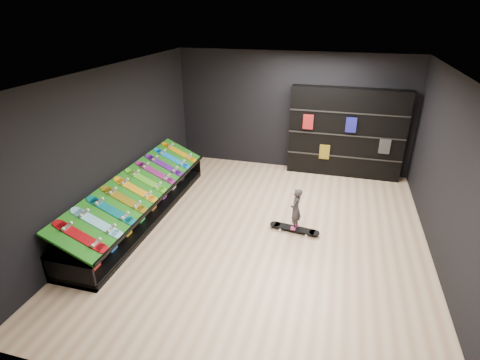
% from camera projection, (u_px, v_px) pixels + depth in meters
% --- Properties ---
extents(floor, '(6.00, 7.00, 0.01)m').
position_uv_depth(floor, '(262.00, 234.00, 7.17)').
color(floor, '#D6B591').
rests_on(floor, ground).
extents(ceiling, '(6.00, 7.00, 0.01)m').
position_uv_depth(ceiling, '(267.00, 74.00, 5.90)').
color(ceiling, white).
rests_on(ceiling, ground).
extents(wall_back, '(6.00, 0.02, 3.00)m').
position_uv_depth(wall_back, '(292.00, 112.00, 9.60)').
color(wall_back, black).
rests_on(wall_back, ground).
extents(wall_front, '(6.00, 0.02, 3.00)m').
position_uv_depth(wall_front, '(188.00, 299.00, 3.47)').
color(wall_front, black).
rests_on(wall_front, ground).
extents(wall_left, '(0.02, 7.00, 3.00)m').
position_uv_depth(wall_left, '(113.00, 147.00, 7.24)').
color(wall_left, black).
rests_on(wall_left, ground).
extents(wall_right, '(0.02, 7.00, 3.00)m').
position_uv_depth(wall_right, '(453.00, 181.00, 5.83)').
color(wall_right, black).
rests_on(wall_right, ground).
extents(display_rack, '(0.90, 4.50, 0.50)m').
position_uv_depth(display_rack, '(141.00, 206.00, 7.66)').
color(display_rack, black).
rests_on(display_rack, ground).
extents(turf_ramp, '(0.92, 4.50, 0.46)m').
position_uv_depth(turf_ramp, '(141.00, 186.00, 7.46)').
color(turf_ramp, '#12590E').
rests_on(turf_ramp, display_rack).
extents(back_shelving, '(2.78, 0.32, 2.22)m').
position_uv_depth(back_shelving, '(346.00, 133.00, 9.28)').
color(back_shelving, black).
rests_on(back_shelving, ground).
extents(floor_skateboard, '(1.00, 0.35, 0.09)m').
position_uv_depth(floor_skateboard, '(294.00, 230.00, 7.23)').
color(floor_skateboard, black).
rests_on(floor_skateboard, ground).
extents(child, '(0.16, 0.21, 0.50)m').
position_uv_depth(child, '(295.00, 217.00, 7.11)').
color(child, black).
rests_on(child, floor_skateboard).
extents(display_board_0, '(0.93, 0.22, 0.50)m').
position_uv_depth(display_board_0, '(81.00, 237.00, 5.78)').
color(display_board_0, red).
rests_on(display_board_0, turf_ramp).
extents(display_board_1, '(0.93, 0.22, 0.50)m').
position_uv_depth(display_board_1, '(97.00, 223.00, 6.15)').
color(display_board_1, '#0CB2E5').
rests_on(display_board_1, turf_ramp).
extents(display_board_2, '(0.93, 0.22, 0.50)m').
position_uv_depth(display_board_2, '(111.00, 210.00, 6.52)').
color(display_board_2, '#0C8C99').
rests_on(display_board_2, turf_ramp).
extents(display_board_3, '(0.93, 0.22, 0.50)m').
position_uv_depth(display_board_3, '(124.00, 199.00, 6.89)').
color(display_board_3, yellow).
rests_on(display_board_3, turf_ramp).
extents(display_board_4, '(0.93, 0.22, 0.50)m').
position_uv_depth(display_board_4, '(136.00, 190.00, 7.26)').
color(display_board_4, orange).
rests_on(display_board_4, turf_ramp).
extents(display_board_5, '(0.93, 0.22, 0.50)m').
position_uv_depth(display_board_5, '(146.00, 181.00, 7.63)').
color(display_board_5, green).
rests_on(display_board_5, turf_ramp).
extents(display_board_6, '(0.93, 0.22, 0.50)m').
position_uv_depth(display_board_6, '(156.00, 173.00, 8.00)').
color(display_board_6, '#2626BF').
rests_on(display_board_6, turf_ramp).
extents(display_board_7, '(0.93, 0.22, 0.50)m').
position_uv_depth(display_board_7, '(164.00, 165.00, 8.37)').
color(display_board_7, purple).
rests_on(display_board_7, turf_ramp).
extents(display_board_8, '(0.93, 0.22, 0.50)m').
position_uv_depth(display_board_8, '(172.00, 159.00, 8.74)').
color(display_board_8, blue).
rests_on(display_board_8, turf_ramp).
extents(display_board_9, '(0.93, 0.22, 0.50)m').
position_uv_depth(display_board_9, '(179.00, 152.00, 9.11)').
color(display_board_9, yellow).
rests_on(display_board_9, turf_ramp).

